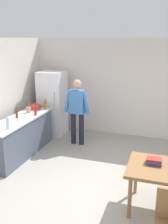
{
  "coord_description": "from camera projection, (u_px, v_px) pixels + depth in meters",
  "views": [
    {
      "loc": [
        1.22,
        -4.1,
        2.66
      ],
      "look_at": [
        -0.5,
        1.04,
        1.13
      ],
      "focal_mm": 41.34,
      "sensor_mm": 36.0,
      "label": 1
    }
  ],
  "objects": [
    {
      "name": "cooking_pot",
      "position": [
        35.0,
        107.0,
        6.74
      ],
      "size": [
        0.4,
        0.28,
        0.12
      ],
      "color": "red",
      "rests_on": "kitchen_counter"
    },
    {
      "name": "refrigerator",
      "position": [
        53.0,
        103.0,
        7.37
      ],
      "size": [
        0.7,
        0.67,
        1.8
      ],
      "color": "white",
      "rests_on": "ground_plane"
    },
    {
      "name": "person",
      "position": [
        77.0,
        108.0,
        6.55
      ],
      "size": [
        0.7,
        0.22,
        1.7
      ],
      "color": "#1E1E2D",
      "rests_on": "ground_plane"
    },
    {
      "name": "utensil_jar",
      "position": [
        29.0,
        110.0,
        6.4
      ],
      "size": [
        0.11,
        0.11,
        0.32
      ],
      "color": "tan",
      "rests_on": "kitchen_counter"
    },
    {
      "name": "kitchen_counter",
      "position": [
        20.0,
        137.0,
        6.06
      ],
      "size": [
        0.64,
        2.2,
        0.9
      ],
      "color": "#4C5666",
      "rests_on": "ground_plane"
    },
    {
      "name": "bottle_oil_amber",
      "position": [
        45.0,
        105.0,
        6.73
      ],
      "size": [
        0.06,
        0.06,
        0.28
      ],
      "color": "#996619",
      "rests_on": "kitchen_counter"
    },
    {
      "name": "bottle_beer_brown",
      "position": [
        17.0,
        113.0,
        5.97
      ],
      "size": [
        0.06,
        0.06,
        0.26
      ],
      "color": "#5B3314",
      "rests_on": "kitchen_counter"
    },
    {
      "name": "wall_back",
      "position": [
        123.0,
        88.0,
        7.21
      ],
      "size": [
        6.4,
        0.12,
        2.7
      ],
      "primitive_type": "cube",
      "color": "silver",
      "rests_on": "ground_plane"
    },
    {
      "name": "bottle_sauce_red",
      "position": [
        35.0,
        111.0,
        6.17
      ],
      "size": [
        0.06,
        0.06,
        0.24
      ],
      "color": "#B22319",
      "rests_on": "kitchen_counter"
    },
    {
      "name": "ground_plane",
      "position": [
        92.0,
        186.0,
        4.84
      ],
      "size": [
        14.0,
        14.0,
        0.0
      ],
      "primitive_type": "plane",
      "color": "#9E998E"
    },
    {
      "name": "bottle_water_clear",
      "position": [
        8.0,
        123.0,
        5.22
      ],
      "size": [
        0.07,
        0.07,
        0.3
      ],
      "color": "silver",
      "rests_on": "kitchen_counter"
    },
    {
      "name": "book_stack",
      "position": [
        154.0,
        161.0,
        4.09
      ],
      "size": [
        0.25,
        0.2,
        0.09
      ],
      "color": "#753D7F",
      "rests_on": "dining_table"
    }
  ]
}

